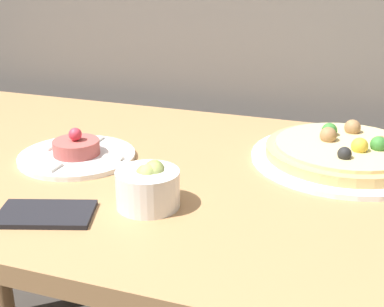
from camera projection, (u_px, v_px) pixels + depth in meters
The scene contains 5 objects.
dining_table at pixel (134, 210), 1.09m from camera, with size 1.45×0.77×0.79m.
pizza_plate at pixel (345, 153), 1.06m from camera, with size 0.37×0.37×0.06m.
tartare_plate at pixel (77, 153), 1.08m from camera, with size 0.23×0.23×0.07m.
small_bowl at pixel (148, 185), 0.87m from camera, with size 0.11×0.11×0.08m.
napkin at pixel (46, 214), 0.85m from camera, with size 0.17×0.13×0.01m.
Camera 1 is at (0.44, -0.50, 1.18)m, focal length 50.00 mm.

